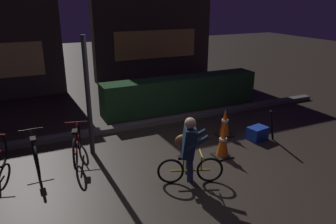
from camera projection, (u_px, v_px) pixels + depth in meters
ground_plane at (172, 165)px, 6.51m from camera, size 40.00×40.00×0.00m
sidewalk_curb at (135, 125)px, 8.37m from camera, size 12.00×0.24×0.12m
hedge_row at (181, 93)px, 9.72m from camera, size 4.80×0.70×0.96m
storefront_right at (153, 13)px, 12.85m from camera, size 4.91×0.54×5.19m
street_post at (88, 97)px, 6.60m from camera, size 0.10×0.10×2.49m
parked_bike_left_mid at (35, 152)px, 6.33m from camera, size 0.46×1.55×0.71m
parked_bike_center_left at (77, 143)px, 6.70m from camera, size 0.49×1.50×0.71m
traffic_cone_near at (223, 142)px, 6.76m from camera, size 0.36×0.36×0.68m
traffic_cone_far at (225, 123)px, 7.79m from camera, size 0.36×0.36×0.68m
blue_crate at (257, 133)px, 7.66m from camera, size 0.49×0.40×0.30m
cyclist at (189, 150)px, 5.71m from camera, size 1.13×0.64×1.25m
closed_umbrella at (272, 125)px, 7.43m from camera, size 0.35×0.20×0.81m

